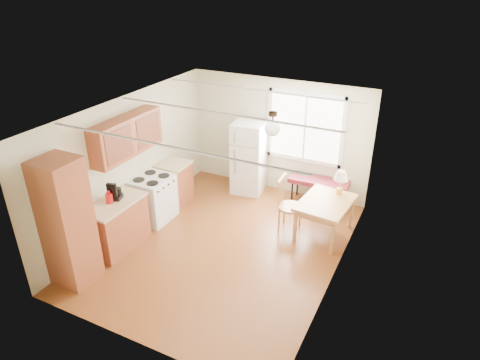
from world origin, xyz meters
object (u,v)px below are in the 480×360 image
Objects in this scene: bench at (319,182)px; refrigerator at (249,157)px; dining_table at (325,206)px; chair at (285,200)px.

refrigerator is at bearing -178.68° from bench.
chair reaches higher than dining_table.
bench is at bearing 117.26° from dining_table.
refrigerator is 2.25m from dining_table.
dining_table is at bearing -32.52° from refrigerator.
refrigerator is 1.60m from bench.
dining_table is at bearing -70.24° from bench.
bench is 1.24m from chair.
chair is at bearing -47.05° from refrigerator.
refrigerator reaches higher than dining_table.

